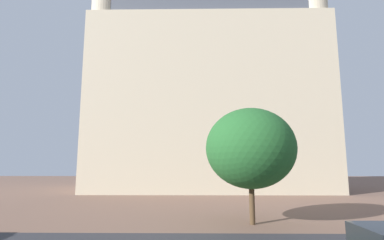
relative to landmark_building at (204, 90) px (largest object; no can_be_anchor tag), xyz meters
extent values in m
cube|color=beige|center=(0.45, 0.21, -2.41)|extent=(26.63, 12.70, 19.45)
cube|color=#4C515B|center=(0.45, 0.21, 8.52)|extent=(24.50, 11.69, 2.40)
cube|color=beige|center=(-2.61, 0.21, 6.06)|extent=(5.69, 5.69, 36.39)
cylinder|color=beige|center=(-11.37, -4.64, -0.88)|extent=(2.80, 2.80, 22.51)
cylinder|color=beige|center=(12.26, -4.64, -1.23)|extent=(2.80, 2.80, 21.79)
cylinder|color=#4C3823|center=(1.89, -19.43, -11.13)|extent=(0.28, 0.28, 2.01)
ellipsoid|color=#235B28|center=(1.89, -19.43, -8.23)|extent=(4.74, 4.74, 4.27)
camera|label=1|loc=(-0.98, -34.82, -9.00)|focal=26.90mm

